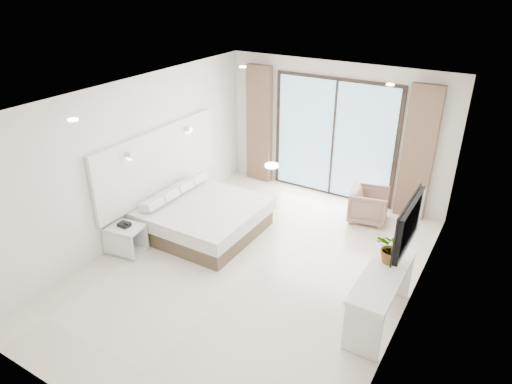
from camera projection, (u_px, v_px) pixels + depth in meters
ground at (253, 268)px, 7.17m from camera, size 6.20×6.20×0.00m
room_shell at (268, 156)px, 7.17m from camera, size 4.62×6.22×2.72m
bed at (202, 217)px, 8.05m from camera, size 1.92×1.83×0.67m
nightstand at (127, 240)px, 7.45m from camera, size 0.59×0.51×0.48m
phone at (124, 225)px, 7.34m from camera, size 0.19×0.15×0.06m
console_desk at (382, 287)px, 5.85m from camera, size 0.48×1.53×0.77m
plant at (392, 252)px, 5.90m from camera, size 0.52×0.54×0.34m
armchair at (369, 204)px, 8.38m from camera, size 0.74×0.78×0.69m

